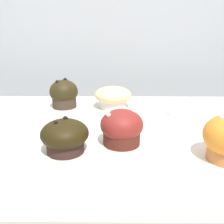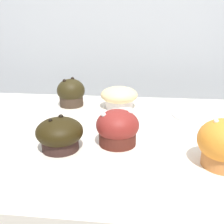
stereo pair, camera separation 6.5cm
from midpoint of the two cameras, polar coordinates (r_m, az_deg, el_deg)
name	(u,v)px [view 2 (the right image)]	position (r m, az deg, el deg)	size (l,w,h in m)	color
wall_back	(125,91)	(1.24, 4.32, 4.52)	(3.20, 0.10, 1.80)	#B2B7BC
muffin_back_left	(117,128)	(0.57, 4.47, -3.58)	(0.09, 0.09, 0.08)	#4F1F17
muffin_back_right	(60,134)	(0.55, -8.03, -4.87)	(0.10, 0.10, 0.07)	#33201B
muffin_front_left	(119,97)	(0.82, 3.81, 3.27)	(0.12, 0.12, 0.07)	white
muffin_front_right	(71,93)	(0.84, -6.76, 4.12)	(0.09, 0.09, 0.09)	#3C2D21
serving_plate	(206,114)	(0.81, 21.87, -0.47)	(0.20, 0.20, 0.01)	white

